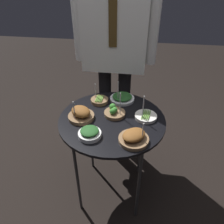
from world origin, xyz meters
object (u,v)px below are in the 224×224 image
at_px(bowl_spinach_front_center, 90,133).
at_px(waiter_figure, 115,37).
at_px(serving_cart, 112,125).
at_px(bowl_roast_mid_left, 81,114).
at_px(bowl_asparagus_near_rim, 99,100).
at_px(bowl_broccoli_mid_right, 114,112).
at_px(bowl_roast_front_right, 134,137).
at_px(bowl_spinach_far_rim, 122,98).
at_px(bowl_asparagus_back_right, 146,116).

height_order(bowl_spinach_front_center, waiter_figure, waiter_figure).
height_order(serving_cart, bowl_spinach_front_center, bowl_spinach_front_center).
bearing_deg(bowl_roast_mid_left, waiter_figure, 75.19).
bearing_deg(bowl_asparagus_near_rim, bowl_broccoli_mid_right, -48.11).
bearing_deg(bowl_spinach_front_center, bowl_asparagus_near_rim, 92.51).
height_order(serving_cart, bowl_roast_mid_left, bowl_roast_mid_left).
bearing_deg(bowl_broccoli_mid_right, bowl_spinach_front_center, -115.11).
distance_m(bowl_roast_front_right, bowl_spinach_far_rim, 0.44).
height_order(bowl_asparagus_near_rim, waiter_figure, waiter_figure).
distance_m(bowl_asparagus_back_right, bowl_spinach_far_rim, 0.26).
distance_m(bowl_roast_mid_left, bowl_spinach_far_rim, 0.35).
height_order(bowl_roast_front_right, waiter_figure, waiter_figure).
bearing_deg(bowl_spinach_far_rim, bowl_spinach_front_center, -108.44).
xyz_separation_m(bowl_broccoli_mid_right, bowl_spinach_front_center, (-0.11, -0.23, 0.00)).
relative_size(serving_cart, bowl_asparagus_back_right, 4.00).
bearing_deg(waiter_figure, bowl_spinach_far_rim, -71.70).
relative_size(serving_cart, waiter_figure, 0.42).
xyz_separation_m(serving_cart, bowl_spinach_far_rim, (0.04, 0.23, 0.07)).
bearing_deg(bowl_asparagus_near_rim, waiter_figure, 78.89).
height_order(bowl_broccoli_mid_right, bowl_spinach_front_center, bowl_broccoli_mid_right).
distance_m(bowl_asparagus_near_rim, bowl_spinach_far_rim, 0.16).
relative_size(bowl_spinach_front_center, bowl_roast_front_right, 0.76).
xyz_separation_m(bowl_broccoli_mid_right, bowl_roast_mid_left, (-0.20, -0.07, 0.01)).
xyz_separation_m(bowl_roast_mid_left, bowl_roast_front_right, (0.35, -0.17, -0.01)).
bearing_deg(bowl_spinach_front_center, bowl_broccoli_mid_right, 64.89).
distance_m(bowl_roast_front_right, waiter_figure, 0.81).
bearing_deg(bowl_roast_mid_left, bowl_asparagus_near_rim, 69.64).
distance_m(bowl_asparagus_back_right, bowl_spinach_front_center, 0.39).
relative_size(bowl_broccoli_mid_right, bowl_asparagus_near_rim, 1.31).
relative_size(bowl_roast_mid_left, bowl_roast_front_right, 0.98).
bearing_deg(bowl_broccoli_mid_right, bowl_roast_mid_left, -161.24).
relative_size(bowl_spinach_front_center, bowl_spinach_far_rim, 0.76).
height_order(bowl_broccoli_mid_right, bowl_roast_front_right, bowl_broccoli_mid_right).
bearing_deg(bowl_roast_front_right, waiter_figure, 106.03).
xyz_separation_m(serving_cart, bowl_asparagus_near_rim, (-0.12, 0.18, 0.07)).
bearing_deg(bowl_asparagus_near_rim, bowl_asparagus_back_right, -23.82).
relative_size(bowl_asparagus_near_rim, bowl_roast_front_right, 0.77).
distance_m(bowl_spinach_far_rim, waiter_figure, 0.46).
relative_size(bowl_broccoli_mid_right, bowl_roast_front_right, 1.01).
height_order(bowl_spinach_front_center, bowl_asparagus_near_rim, bowl_asparagus_near_rim).
height_order(bowl_broccoli_mid_right, bowl_spinach_far_rim, bowl_broccoli_mid_right).
bearing_deg(bowl_asparagus_near_rim, bowl_spinach_far_rim, 17.23).
distance_m(bowl_roast_mid_left, bowl_roast_front_right, 0.38).
relative_size(bowl_roast_front_right, waiter_figure, 0.10).
distance_m(bowl_asparagus_back_right, waiter_figure, 0.65).
xyz_separation_m(bowl_asparagus_back_right, bowl_asparagus_near_rim, (-0.33, 0.15, 0.00)).
relative_size(bowl_asparagus_near_rim, waiter_figure, 0.08).
xyz_separation_m(bowl_spinach_front_center, bowl_roast_front_right, (0.25, -0.00, 0.01)).
bearing_deg(bowl_roast_front_right, bowl_broccoli_mid_right, 120.84).
relative_size(bowl_roast_front_right, bowl_spinach_far_rim, 0.99).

